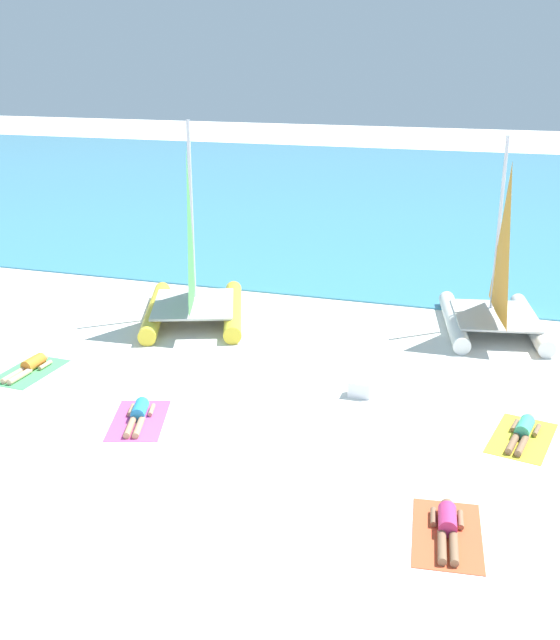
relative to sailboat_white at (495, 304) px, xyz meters
The scene contains 13 objects.
ground_plane 5.13m from the sailboat_white, 164.96° to the left, with size 120.00×120.00×0.00m, color white.
ocean_water 21.99m from the sailboat_white, 102.88° to the left, with size 120.00×40.00×0.05m, color teal.
sailboat_white is the anchor object (origin of this frame).
sailboat_yellow 8.46m from the sailboat_white, 168.45° to the right, with size 4.08×4.99×5.61m.
towel_leftmost 12.40m from the sailboat_white, 148.99° to the right, with size 1.10×1.90×0.01m, color #4CB266.
sunbather_leftmost 12.35m from the sailboat_white, 149.25° to the right, with size 0.56×1.56×0.30m.
towel_center_left 10.46m from the sailboat_white, 130.97° to the right, with size 1.10×1.90×0.01m, color #D84C99.
sunbather_center_left 10.41m from the sailboat_white, 131.28° to the right, with size 0.84×1.54×0.30m.
towel_center_right 9.98m from the sailboat_white, 91.23° to the right, with size 1.10×1.90×0.01m, color #EA5933.
sunbather_center_right 9.91m from the sailboat_white, 91.28° to the right, with size 0.60×1.57×0.30m.
towel_rightmost 6.33m from the sailboat_white, 81.92° to the right, with size 1.10×1.90×0.01m, color yellow.
sunbather_rightmost 6.25m from the sailboat_white, 81.72° to the right, with size 0.69×1.56×0.30m.
cooler_box 5.91m from the sailboat_white, 116.71° to the right, with size 0.50×0.36×0.36m, color white.
Camera 1 is at (5.24, -11.84, 7.30)m, focal length 42.22 mm.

